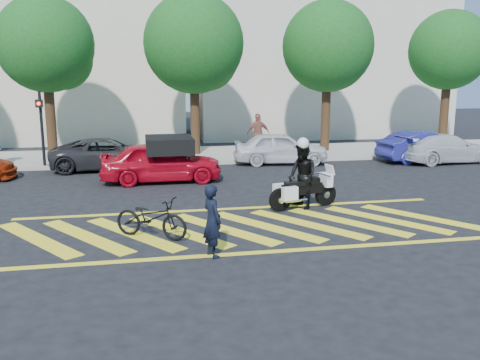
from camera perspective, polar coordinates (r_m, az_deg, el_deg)
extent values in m
plane|color=black|center=(12.86, 0.72, -5.34)|extent=(90.00, 90.00, 0.00)
cube|color=#9E998E|center=(24.46, -4.99, 2.81)|extent=(60.00, 5.00, 0.15)
cube|color=yellow|center=(12.86, -21.80, -6.16)|extent=(2.43, 3.21, 0.01)
cube|color=yellow|center=(12.69, -16.90, -6.06)|extent=(2.43, 3.21, 0.01)
cube|color=yellow|center=(12.62, -11.90, -5.90)|extent=(2.43, 3.21, 0.01)
cube|color=yellow|center=(12.64, -6.89, -5.71)|extent=(2.43, 3.21, 0.01)
cube|color=yellow|center=(12.76, -1.93, -5.47)|extent=(2.43, 3.21, 0.01)
cube|color=yellow|center=(12.97, 2.89, -5.19)|extent=(2.43, 3.21, 0.01)
cube|color=yellow|center=(13.26, 7.53, -4.90)|extent=(2.43, 3.21, 0.01)
cube|color=yellow|center=(13.64, 11.93, -4.59)|extent=(2.43, 3.21, 0.01)
cube|color=yellow|center=(14.10, 16.06, -4.27)|extent=(2.43, 3.21, 0.01)
cube|color=yellow|center=(14.62, 19.92, -3.95)|extent=(2.43, 3.21, 0.01)
cube|color=yellow|center=(11.10, 2.72, -8.08)|extent=(12.00, 0.20, 0.01)
cube|color=yellow|center=(14.66, -0.79, -3.23)|extent=(12.00, 0.20, 0.01)
cube|color=beige|center=(33.54, -20.95, 12.87)|extent=(16.00, 8.00, 10.00)
cube|color=beige|center=(35.05, 8.46, 14.20)|extent=(16.00, 8.00, 11.00)
cylinder|color=black|center=(24.45, -20.50, 6.68)|extent=(0.44, 0.44, 4.00)
sphere|color=#144C1C|center=(24.43, -21.03, 14.06)|extent=(4.20, 4.20, 4.20)
sphere|color=#144C1C|center=(24.61, -19.40, 12.67)|extent=(2.73, 2.73, 2.73)
cylinder|color=black|center=(24.25, -5.07, 7.31)|extent=(0.44, 0.44, 4.00)
sphere|color=#144C1C|center=(24.24, -5.21, 15.03)|extent=(4.60, 4.60, 4.60)
sphere|color=#144C1C|center=(24.57, -3.82, 13.39)|extent=(2.99, 2.99, 2.99)
cylinder|color=black|center=(25.75, 9.60, 7.43)|extent=(0.44, 0.44, 4.00)
sphere|color=#144C1C|center=(25.73, 9.84, 14.58)|extent=(4.40, 4.40, 4.40)
sphere|color=#144C1C|center=(26.20, 10.81, 13.04)|extent=(2.86, 2.86, 2.86)
cylinder|color=black|center=(28.67, 21.96, 7.16)|extent=(0.44, 0.44, 4.00)
sphere|color=#144C1C|center=(28.66, 22.43, 13.34)|extent=(4.00, 4.00, 4.00)
sphere|color=#144C1C|center=(29.21, 23.02, 12.06)|extent=(2.60, 2.60, 2.60)
cylinder|color=black|center=(22.32, -21.33, 5.20)|extent=(0.12, 0.12, 3.20)
cube|color=black|center=(22.05, -21.63, 7.99)|extent=(0.28, 0.18, 0.32)
sphere|color=#FF260C|center=(21.95, -21.68, 7.97)|extent=(0.14, 0.14, 0.14)
imported|color=black|center=(10.63, -3.13, -4.60)|extent=(0.54, 0.66, 1.55)
imported|color=black|center=(12.09, -9.94, -4.20)|extent=(1.92, 1.51, 0.97)
cylinder|color=black|center=(14.38, 4.54, -2.23)|extent=(0.67, 0.30, 0.65)
cylinder|color=silver|center=(14.38, 4.54, -2.23)|extent=(0.23, 0.20, 0.20)
cylinder|color=black|center=(15.19, 9.59, -1.61)|extent=(0.67, 0.30, 0.65)
cylinder|color=silver|center=(15.19, 9.59, -1.61)|extent=(0.23, 0.20, 0.20)
cube|color=black|center=(14.69, 6.99, -0.99)|extent=(1.26, 0.56, 0.30)
cube|color=black|center=(14.81, 7.98, -0.14)|extent=(0.51, 0.40, 0.22)
cube|color=black|center=(14.52, 6.18, -0.40)|extent=(0.61, 0.46, 0.12)
cube|color=silver|center=(15.10, 9.64, 0.03)|extent=(0.32, 0.46, 0.40)
cube|color=silver|center=(14.62, 4.58, -1.12)|extent=(0.48, 0.28, 0.38)
cube|color=silver|center=(14.19, 5.62, -1.52)|extent=(0.48, 0.28, 0.38)
imported|color=black|center=(14.62, 7.01, 0.45)|extent=(0.93, 1.07, 1.89)
imported|color=#B7081A|center=(18.54, -8.84, 2.04)|extent=(4.33, 1.76, 1.47)
imported|color=black|center=(21.52, -14.57, 2.84)|extent=(4.69, 2.30, 1.28)
imported|color=silver|center=(22.28, 4.59, 3.60)|extent=(4.28, 2.18, 1.40)
imported|color=navy|center=(24.24, 19.95, 3.55)|extent=(4.27, 1.82, 1.37)
imported|color=#BABDC3|center=(24.31, 22.07, 3.32)|extent=(4.56, 2.17, 1.28)
imported|color=#9E5848|center=(24.50, 2.06, 5.27)|extent=(1.12, 0.50, 1.89)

